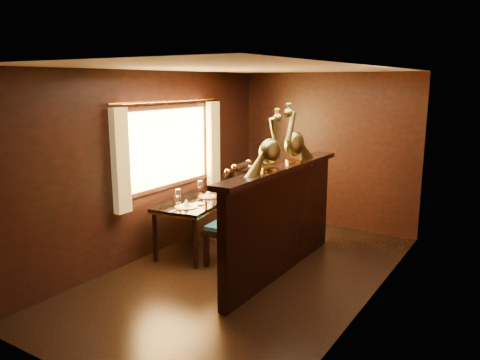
{
  "coord_description": "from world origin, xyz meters",
  "views": [
    {
      "loc": [
        2.86,
        -4.64,
        2.35
      ],
      "look_at": [
        -0.3,
        0.33,
        1.11
      ],
      "focal_mm": 35.0,
      "sensor_mm": 36.0,
      "label": 1
    }
  ],
  "objects_px": {
    "dining_table": "(194,206)",
    "chair_right": "(234,215)",
    "peacock_right": "(295,133)",
    "chair_left": "(236,212)",
    "peacock_left": "(270,140)"
  },
  "relations": [
    {
      "from": "dining_table",
      "to": "peacock_right",
      "type": "height_order",
      "value": "peacock_right"
    },
    {
      "from": "chair_left",
      "to": "peacock_left",
      "type": "xyz_separation_m",
      "value": [
        0.6,
        -0.21,
        0.99
      ]
    },
    {
      "from": "chair_left",
      "to": "peacock_right",
      "type": "distance_m",
      "value": 1.25
    },
    {
      "from": "dining_table",
      "to": "chair_right",
      "type": "bearing_deg",
      "value": -23.21
    },
    {
      "from": "chair_left",
      "to": "peacock_left",
      "type": "height_order",
      "value": "peacock_left"
    },
    {
      "from": "dining_table",
      "to": "chair_right",
      "type": "height_order",
      "value": "chair_right"
    },
    {
      "from": "chair_left",
      "to": "chair_right",
      "type": "distance_m",
      "value": 0.06
    },
    {
      "from": "dining_table",
      "to": "peacock_right",
      "type": "relative_size",
      "value": 1.79
    },
    {
      "from": "dining_table",
      "to": "chair_right",
      "type": "relative_size",
      "value": 1.01
    },
    {
      "from": "dining_table",
      "to": "chair_left",
      "type": "distance_m",
      "value": 0.8
    },
    {
      "from": "chair_right",
      "to": "peacock_right",
      "type": "distance_m",
      "value": 1.29
    },
    {
      "from": "chair_left",
      "to": "chair_right",
      "type": "relative_size",
      "value": 1.04
    },
    {
      "from": "chair_right",
      "to": "peacock_left",
      "type": "bearing_deg",
      "value": -3.68
    },
    {
      "from": "dining_table",
      "to": "peacock_left",
      "type": "distance_m",
      "value": 1.77
    },
    {
      "from": "peacock_right",
      "to": "chair_left",
      "type": "bearing_deg",
      "value": -144.45
    }
  ]
}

